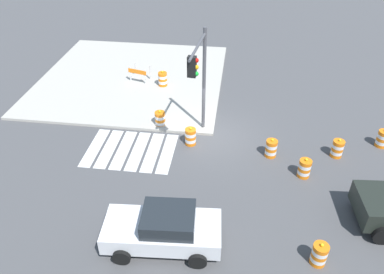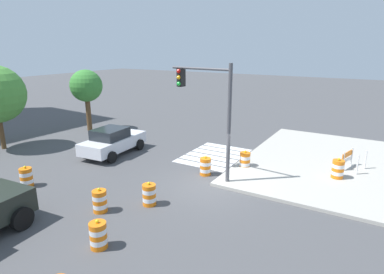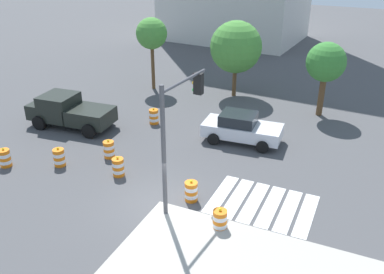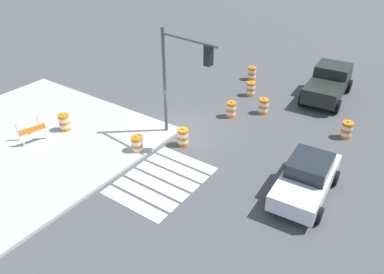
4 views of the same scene
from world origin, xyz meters
name	(u,v)px [view 3 (image 3 of 4)]	position (x,y,z in m)	size (l,w,h in m)	color
ground_plane	(160,204)	(0.00, 0.00, 0.00)	(120.00, 120.00, 0.00)	#474749
crosswalk_stripes	(262,204)	(4.00, 1.80, 0.01)	(4.35, 3.20, 0.02)	silver
sports_car	(241,128)	(1.21, 7.27, 0.81)	(4.42, 2.37, 1.63)	silver
pickup_truck	(68,111)	(-8.84, 4.96, 0.97)	(5.29, 2.66, 1.92)	black
traffic_barrel_near_corner	(118,167)	(-2.94, 1.31, 0.45)	(0.56, 0.56, 1.02)	orange
traffic_barrel_crosswalk_end	(109,149)	(-4.39, 2.64, 0.45)	(0.56, 0.56, 1.02)	orange
traffic_barrel_median_near	(220,220)	(2.95, -0.55, 0.45)	(0.56, 0.56, 1.02)	orange
traffic_barrel_median_far	(191,191)	(1.09, 0.84, 0.45)	(0.56, 0.56, 1.02)	orange
traffic_barrel_far_curb	(5,158)	(-8.56, -0.26, 0.45)	(0.56, 0.56, 1.02)	orange
traffic_barrel_lane_center	(154,117)	(-4.39, 7.39, 0.45)	(0.56, 0.56, 1.02)	orange
traffic_barrel_opposite_curb	(59,157)	(-6.15, 0.90, 0.45)	(0.56, 0.56, 1.02)	orange
traffic_light_pole	(179,119)	(0.69, 0.53, 3.91)	(0.54, 3.28, 5.50)	#4C4C51
street_tree_streetside_near	(152,34)	(-7.54, 13.02, 4.07)	(2.22, 2.22, 5.22)	brown
street_tree_streetside_mid	(326,63)	(4.57, 12.96, 3.40)	(2.41, 2.41, 4.67)	brown
street_tree_streetside_far	(236,47)	(-1.58, 14.08, 3.50)	(3.55, 3.55, 5.28)	brown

